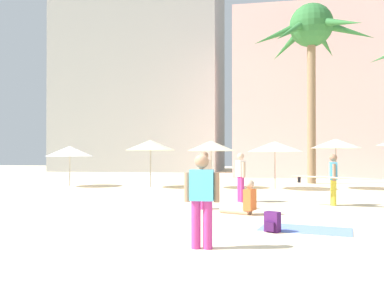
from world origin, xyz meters
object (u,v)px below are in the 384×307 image
Objects in this scene: person_near_left at (241,175)px; cafe_umbrella_3 at (70,151)px; backpack at (272,222)px; person_near_right at (202,197)px; person_far_right at (334,177)px; cafe_umbrella_4 at (150,145)px; cafe_umbrella_1 at (211,146)px; cafe_umbrella_5 at (336,144)px; person_mid_center at (244,202)px; person_mid_right at (204,177)px; palm_tree_left at (311,35)px; beach_towel at (305,229)px; cafe_umbrella_2 at (275,147)px.

cafe_umbrella_3 is at bearing -57.27° from person_near_left.
backpack is 0.25× the size of person_near_left.
person_far_right is at bearing 150.92° from person_near_right.
cafe_umbrella_4 reaches higher than person_near_left.
cafe_umbrella_1 is 0.96× the size of cafe_umbrella_3.
person_far_right is (2.08, 4.75, 0.70)m from backpack.
person_near_left is (-4.31, -6.37, -1.28)m from cafe_umbrella_5.
cafe_umbrella_3 is 15.09m from backpack.
cafe_umbrella_3 reaches higher than backpack.
person_mid_right is at bearing -12.91° from person_mid_center.
palm_tree_left reaches higher than cafe_umbrella_4.
cafe_umbrella_4 reaches higher than beach_towel.
person_near_left is (-3.67, -10.23, -7.82)m from palm_tree_left.
cafe_umbrella_2 reaches higher than person_mid_center.
person_mid_right is at bearing 131.57° from beach_towel.
cafe_umbrella_5 reaches higher than person_near_right.
cafe_umbrella_2 is 1.54× the size of person_mid_right.
person_mid_right reaches higher than beach_towel.
cafe_umbrella_5 is 1.45× the size of person_near_left.
palm_tree_left is 10.42× the size of person_mid_center.
person_mid_right is at bearing -110.79° from palm_tree_left.
cafe_umbrella_2 is 2.60× the size of person_mid_center.
cafe_umbrella_1 is 0.97× the size of cafe_umbrella_5.
cafe_umbrella_5 is at bearing 3.62° from cafe_umbrella_4.
cafe_umbrella_5 is 7.19m from person_far_right.
cafe_umbrella_4 reaches higher than cafe_umbrella_3.
cafe_umbrella_5 is (6.06, 0.47, 0.09)m from cafe_umbrella_1.
cafe_umbrella_4 is 6.03× the size of backpack.
cafe_umbrella_1 is 8.09m from person_far_right.
beach_towel is 1.11× the size of person_near_left.
cafe_umbrella_4 is at bearing 139.51° from person_mid_right.
cafe_umbrella_5 is (0.64, -3.86, -6.54)m from palm_tree_left.
backpack is 2.52m from person_mid_center.
person_mid_center is (-1.16, -8.61, -1.72)m from cafe_umbrella_2.
cafe_umbrella_2 reaches higher than person_near_right.
person_far_right reaches higher than beach_towel.
cafe_umbrella_3 is (-12.93, -4.50, -6.89)m from palm_tree_left.
person_far_right is at bearing -117.20° from person_mid_center.
person_near_left is at bearing 173.87° from person_far_right.
cafe_umbrella_5 is (2.93, 0.64, 0.16)m from cafe_umbrella_2.
cafe_umbrella_5 is at bearing 4.41° from cafe_umbrella_1.
cafe_umbrella_5 is at bearing -165.70° from backpack.
person_far_right is 7.23m from person_near_right.
person_near_right is (-4.65, -13.37, -1.34)m from cafe_umbrella_5.
person_mid_right is at bearing -84.51° from cafe_umbrella_1.
cafe_umbrella_2 is at bearing -0.01° from cafe_umbrella_3.
cafe_umbrella_1 is 6.27m from person_near_left.
person_mid_right is (-2.36, -7.75, -1.11)m from cafe_umbrella_2.
cafe_umbrella_5 is 10.29m from person_mid_center.
person_far_right is 4.21m from person_mid_right.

